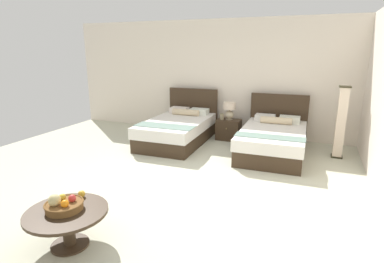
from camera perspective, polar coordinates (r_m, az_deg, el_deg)
The scene contains 11 objects.
ground_plane at distance 5.24m, azimuth -0.75°, elevation -9.23°, with size 9.33×10.09×0.02m, color beige.
wall_back at distance 7.90m, azimuth 8.56°, elevation 9.66°, with size 9.33×0.12×2.86m, color silver.
bed_near_window at distance 7.29m, azimuth -2.56°, elevation 0.40°, with size 1.36×2.25×1.16m.
bed_near_corner at distance 6.71m, azimuth 14.71°, elevation -1.43°, with size 1.36×2.19×1.13m.
nightstand at distance 7.56m, azimuth 6.76°, elevation 0.36°, with size 0.56×0.42×0.50m.
table_lamp at distance 7.47m, azimuth 6.92°, elevation 4.05°, with size 0.30×0.30×0.42m.
vase at distance 7.49m, azimuth 5.52°, elevation 2.78°, with size 0.10×0.10×0.15m.
coffee_table at distance 3.77m, azimuth -22.04°, elevation -14.74°, with size 0.89×0.89×0.43m.
fruit_bowl at distance 3.73m, azimuth -22.67°, elevation -12.33°, with size 0.42×0.42×0.20m.
loose_apple at distance 3.96m, azimuth -19.71°, elevation -10.80°, with size 0.08×0.08×0.08m.
floor_lamp_corner at distance 6.82m, azimuth 25.76°, elevation 1.48°, with size 0.22×0.22×1.45m.
Camera 1 is at (1.87, -4.40, 2.13)m, focal length 28.89 mm.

